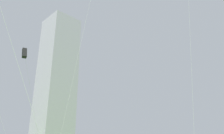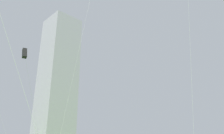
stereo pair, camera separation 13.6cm
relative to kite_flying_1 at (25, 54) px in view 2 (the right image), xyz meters
The scene contains 2 objects.
kite_flying_1 is the anchor object (origin of this frame).
distant_highrise_1 129.84m from the kite_flying_1, 71.61° to the left, with size 20.76×21.84×93.79m, color #A8A8AD.
Camera 2 is at (-10.68, -10.78, 2.06)m, focal length 35.95 mm.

